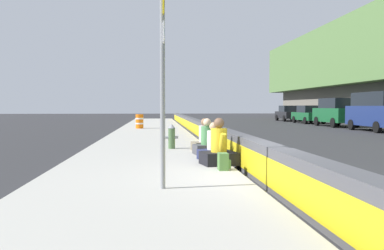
% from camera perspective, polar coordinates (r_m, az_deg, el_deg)
% --- Properties ---
extents(ground_plane, '(160.00, 160.00, 0.00)m').
position_cam_1_polar(ground_plane, '(8.67, 10.70, -8.20)').
color(ground_plane, '#2B2B2D').
rests_on(ground_plane, ground).
extents(sidewalk_strip, '(80.00, 4.40, 0.14)m').
position_cam_1_polar(sidewalk_strip, '(8.33, -7.28, -8.12)').
color(sidewalk_strip, '#A8A59E').
rests_on(sidewalk_strip, ground_plane).
extents(jersey_barrier, '(76.00, 0.45, 0.85)m').
position_cam_1_polar(jersey_barrier, '(8.60, 10.70, -5.42)').
color(jersey_barrier, '#47474C').
rests_on(jersey_barrier, ground_plane).
extents(route_sign_post, '(0.44, 0.09, 3.60)m').
position_cam_1_polar(route_sign_post, '(7.14, -4.25, 7.34)').
color(route_sign_post, gray).
rests_on(route_sign_post, sidewalk_strip).
extents(fire_hydrant, '(0.26, 0.46, 0.88)m').
position_cam_1_polar(fire_hydrant, '(13.92, -2.96, -1.59)').
color(fire_hydrant, '#47663D').
rests_on(fire_hydrant, sidewalk_strip).
extents(seated_person_foreground, '(0.89, 0.99, 1.20)m').
position_cam_1_polar(seated_person_foreground, '(10.12, 3.92, -3.63)').
color(seated_person_foreground, black).
rests_on(seated_person_foreground, sidewalk_strip).
extents(seated_person_middle, '(0.84, 0.91, 1.05)m').
position_cam_1_polar(seated_person_middle, '(11.05, 3.13, -3.34)').
color(seated_person_middle, '#23284C').
rests_on(seated_person_middle, sidewalk_strip).
extents(seated_person_rear, '(0.79, 0.89, 1.12)m').
position_cam_1_polar(seated_person_rear, '(12.27, 2.21, -2.62)').
color(seated_person_rear, '#424247').
rests_on(seated_person_rear, sidewalk_strip).
extents(seated_person_far, '(0.80, 0.89, 1.09)m').
position_cam_1_polar(seated_person_far, '(13.27, 1.81, -2.26)').
color(seated_person_far, '#706651').
rests_on(seated_person_far, sidewalk_strip).
extents(backpack, '(0.32, 0.28, 0.40)m').
position_cam_1_polar(backpack, '(9.30, 4.59, -5.32)').
color(backpack, '#4C7A3D').
rests_on(backpack, sidewalk_strip).
extents(construction_barrel, '(0.54, 0.54, 0.95)m').
position_cam_1_polar(construction_barrel, '(26.83, -7.61, 0.54)').
color(construction_barrel, orange).
rests_on(construction_barrel, sidewalk_strip).
extents(parked_car_fourth, '(5.13, 2.17, 2.56)m').
position_cam_1_polar(parked_car_fourth, '(28.35, 25.34, 1.90)').
color(parked_car_fourth, navy).
rests_on(parked_car_fourth, ground_plane).
extents(parked_car_midline, '(4.81, 2.09, 2.28)m').
position_cam_1_polar(parked_car_midline, '(33.62, 20.14, 1.79)').
color(parked_car_midline, '#145128').
rests_on(parked_car_midline, ground_plane).
extents(parked_car_far, '(4.51, 1.97, 1.71)m').
position_cam_1_polar(parked_car_far, '(39.13, 16.53, 1.49)').
color(parked_car_far, '#145128').
rests_on(parked_car_far, ground_plane).
extents(parked_car_farther, '(4.56, 2.06, 1.71)m').
position_cam_1_polar(parked_car_farther, '(44.85, 13.78, 1.67)').
color(parked_car_farther, black).
rests_on(parked_car_farther, ground_plane).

